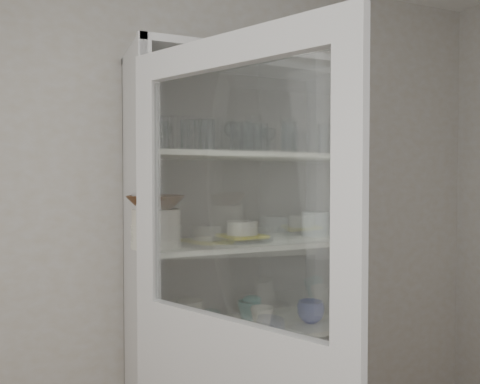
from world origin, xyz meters
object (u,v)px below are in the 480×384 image
object	(u,v)px
goblet_2	(259,139)
yellow_trivet	(242,236)
goblet_0	(165,136)
terracotta_bowl	(156,202)
pantry_cabinet	(235,305)
cream_bowl	(156,217)
goblet_3	(269,140)
mug_blue	(311,312)
grey_bowl_stack	(315,224)
mug_white	(262,318)
glass_platter	(242,239)
white_canister	(190,315)
goblet_1	(232,136)
teal_jar	(252,310)
plate_stack_front	(156,236)
plate_stack_back	(155,236)
mug_teal	(249,311)
white_ramekin	(242,228)
measuring_cups	(211,332)

from	to	relation	value
goblet_2	yellow_trivet	distance (m)	0.51
goblet_0	terracotta_bowl	xyz separation A→B (m)	(-0.08, -0.16, -0.29)
pantry_cabinet	cream_bowl	xyz separation A→B (m)	(-0.41, -0.14, 0.45)
goblet_3	mug_blue	distance (m)	0.86
grey_bowl_stack	mug_blue	bearing A→B (deg)	-130.85
goblet_0	mug_white	bearing A→B (deg)	-22.23
yellow_trivet	mug_white	world-z (taller)	yellow_trivet
pantry_cabinet	mug_blue	size ratio (longest dim) A/B	16.40
yellow_trivet	terracotta_bowl	bearing A→B (deg)	-172.02
glass_platter	white_canister	xyz separation A→B (m)	(-0.24, 0.04, -0.34)
white_canister	terracotta_bowl	bearing A→B (deg)	-149.95
goblet_1	white_canister	xyz separation A→B (m)	(-0.23, -0.08, -0.82)
goblet_2	mug_blue	world-z (taller)	goblet_2
teal_jar	cream_bowl	bearing A→B (deg)	-166.81
plate_stack_front	glass_platter	size ratio (longest dim) A/B	0.73
pantry_cabinet	yellow_trivet	distance (m)	0.35
terracotta_bowl	grey_bowl_stack	bearing A→B (deg)	6.22
cream_bowl	terracotta_bowl	world-z (taller)	terracotta_bowl
goblet_0	yellow_trivet	xyz separation A→B (m)	(0.33, -0.10, -0.46)
plate_stack_back	yellow_trivet	world-z (taller)	plate_stack_back
goblet_0	goblet_3	size ratio (longest dim) A/B	1.02
plate_stack_front	teal_jar	distance (m)	0.64
pantry_cabinet	plate_stack_back	world-z (taller)	pantry_cabinet
goblet_0	glass_platter	size ratio (longest dim) A/B	0.55
goblet_0	mug_blue	bearing A→B (deg)	-13.81
white_canister	teal_jar	bearing A→B (deg)	2.57
mug_blue	mug_teal	distance (m)	0.30
plate_stack_back	mug_white	world-z (taller)	plate_stack_back
goblet_2	teal_jar	bearing A→B (deg)	-130.36
glass_platter	mug_teal	xyz separation A→B (m)	(0.06, 0.06, -0.36)
terracotta_bowl	mug_blue	xyz separation A→B (m)	(0.74, -0.00, -0.54)
terracotta_bowl	white_ramekin	bearing A→B (deg)	7.98
pantry_cabinet	measuring_cups	size ratio (longest dim) A/B	20.76
pantry_cabinet	teal_jar	xyz separation A→B (m)	(0.08, -0.03, -0.03)
glass_platter	goblet_0	bearing A→B (deg)	162.66
mug_teal	teal_jar	bearing A→B (deg)	-9.71
mug_blue	teal_jar	world-z (taller)	teal_jar
goblet_1	teal_jar	bearing A→B (deg)	-39.47
goblet_0	mug_teal	distance (m)	0.92
white_ramekin	white_canister	xyz separation A→B (m)	(-0.24, 0.04, -0.39)
plate_stack_back	measuring_cups	bearing A→B (deg)	-42.01
measuring_cups	plate_stack_back	bearing A→B (deg)	137.99
teal_jar	white_canister	bearing A→B (deg)	-177.43
white_ramekin	pantry_cabinet	bearing A→B (deg)	90.84
goblet_2	measuring_cups	size ratio (longest dim) A/B	1.67
goblet_1	teal_jar	size ratio (longest dim) A/B	1.65
grey_bowl_stack	goblet_3	bearing A→B (deg)	155.83
glass_platter	mug_white	world-z (taller)	glass_platter
plate_stack_front	mug_teal	xyz separation A→B (m)	(0.47, 0.12, -0.40)
mug_blue	mug_white	bearing A→B (deg)	-161.75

